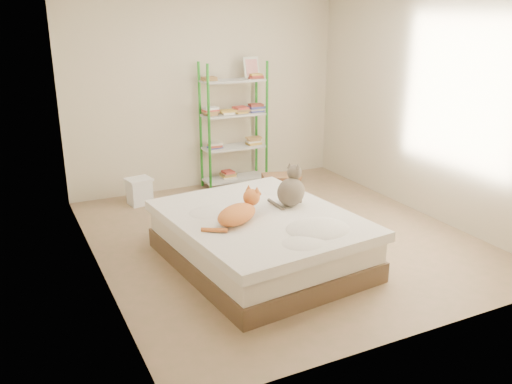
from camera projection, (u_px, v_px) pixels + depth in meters
room at (281, 118)px, 5.46m from camera, size 3.81×4.21×2.61m
bed at (260, 239)px, 5.20m from camera, size 1.75×2.10×0.50m
orange_cat at (237, 212)px, 4.88m from camera, size 0.63×0.53×0.22m
grey_cat at (291, 186)px, 5.30m from camera, size 0.46×0.45×0.40m
shelf_unit at (234, 123)px, 7.32m from camera, size 0.88×0.36×1.74m
cardboard_box at (281, 187)px, 7.00m from camera, size 0.53×0.53×0.36m
white_bin at (139, 191)px, 6.81m from camera, size 0.34×0.31×0.34m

